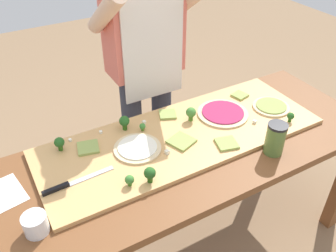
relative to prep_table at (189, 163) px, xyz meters
name	(u,v)px	position (x,y,z in m)	size (l,w,h in m)	color
ground_plane	(185,246)	(0.00, 0.00, -0.66)	(8.00, 8.00, 0.00)	#896B4C
prep_table	(189,163)	(0.00, 0.00, 0.00)	(1.86, 0.71, 0.76)	brown
cutting_board	(182,136)	(0.00, 0.08, 0.11)	(1.37, 0.50, 0.02)	tan
chefs_knife	(69,184)	(-0.57, 0.01, 0.13)	(0.30, 0.03, 0.02)	#B7BABF
pizza_whole_beet_magenta	(223,113)	(0.27, 0.12, 0.13)	(0.26, 0.26, 0.02)	beige
pizza_whole_pesto_green	(271,106)	(0.53, 0.04, 0.13)	(0.19, 0.19, 0.02)	beige
pizza_whole_white_garlic	(137,148)	(-0.23, 0.08, 0.13)	(0.22, 0.22, 0.02)	beige
pizza_slice_far_left	(168,114)	(0.02, 0.25, 0.13)	(0.08, 0.08, 0.01)	#899E4C
pizza_slice_center	(181,141)	(-0.03, 0.03, 0.13)	(0.11, 0.11, 0.01)	#899E4C
pizza_slice_far_right	(227,144)	(0.14, -0.09, 0.13)	(0.09, 0.09, 0.01)	#899E4C
pizza_slice_near_left	(88,148)	(-0.42, 0.20, 0.13)	(0.09, 0.09, 0.01)	#899E4C
pizza_slice_near_right	(240,95)	(0.46, 0.22, 0.13)	(0.07, 0.07, 0.01)	#899E4C
broccoli_floret_center_right	(291,116)	(0.53, -0.10, 0.15)	(0.04, 0.04, 0.05)	#2C5915
broccoli_floret_front_left	(191,113)	(0.10, 0.16, 0.17)	(0.05, 0.05, 0.07)	#487A23
broccoli_floret_front_mid	(150,174)	(-0.28, -0.13, 0.17)	(0.05, 0.05, 0.07)	#2C5915
broccoli_floret_center_left	(142,126)	(-0.15, 0.20, 0.14)	(0.03, 0.03, 0.04)	#3F7220
broccoli_floret_back_mid	(124,122)	(-0.22, 0.25, 0.17)	(0.05, 0.05, 0.07)	#2C5915
broccoli_floret_back_left	(59,143)	(-0.54, 0.25, 0.16)	(0.05, 0.05, 0.07)	#2C5915
broccoli_floret_back_right	(130,180)	(-0.36, -0.11, 0.15)	(0.04, 0.04, 0.05)	#3F7220
cheese_crumble_a	(255,122)	(0.37, -0.02, 0.13)	(0.02, 0.02, 0.02)	silver
cheese_crumble_b	(167,152)	(-0.13, -0.01, 0.13)	(0.02, 0.02, 0.02)	silver
cheese_crumble_c	(144,122)	(-0.12, 0.25, 0.13)	(0.02, 0.02, 0.02)	white
cheese_crumble_d	(70,140)	(-0.48, 0.29, 0.13)	(0.01, 0.01, 0.01)	white
cheese_crumble_e	(101,132)	(-0.33, 0.28, 0.13)	(0.01, 0.01, 0.01)	white
flour_cup	(36,225)	(-0.73, -0.13, 0.14)	(0.09, 0.09, 0.08)	white
sauce_jar	(275,139)	(0.31, -0.22, 0.18)	(0.09, 0.09, 0.15)	#517033
recipe_note	(4,194)	(-0.81, 0.12, 0.10)	(0.14, 0.19, 0.00)	white
cook_center	(145,55)	(0.05, 0.54, 0.34)	(0.54, 0.39, 1.67)	#333847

